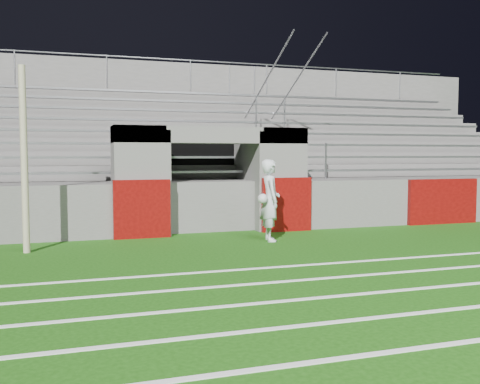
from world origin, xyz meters
name	(u,v)px	position (x,y,z in m)	size (l,w,h in m)	color
ground	(259,257)	(0.00, 0.00, 0.00)	(90.00, 90.00, 0.00)	#16480C
field_post	(24,160)	(-4.21, 1.80, 1.82)	(0.13, 0.13, 3.64)	tan
field_markings	(432,346)	(0.00, -5.00, 0.01)	(28.00, 8.09, 0.01)	white
stadium_structure	(176,168)	(0.00, 7.97, 1.49)	(26.00, 8.48, 5.42)	#595754
goalkeeper_with_ball	(270,200)	(0.86, 1.67, 0.91)	(0.61, 0.72, 1.82)	silver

